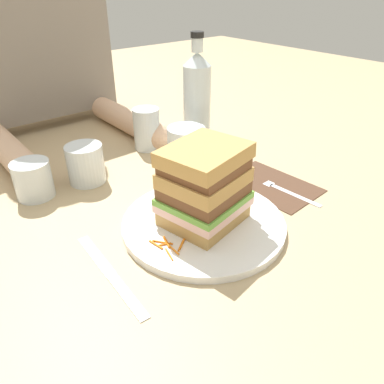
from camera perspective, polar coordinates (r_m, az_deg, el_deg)
name	(u,v)px	position (r m, az deg, el deg)	size (l,w,h in m)	color
ground_plane	(195,220)	(0.63, 0.43, -4.38)	(3.00, 3.00, 0.00)	tan
main_plate	(204,223)	(0.61, 1.81, -4.83)	(0.27, 0.27, 0.01)	white
sandwich	(205,186)	(0.57, 1.95, 0.91)	(0.14, 0.13, 0.13)	tan
carrot_shred_0	(163,242)	(0.56, -4.57, -7.77)	(0.00, 0.00, 0.03)	orange
carrot_shred_1	(181,245)	(0.55, -1.65, -8.18)	(0.00, 0.00, 0.03)	orange
carrot_shred_2	(174,250)	(0.55, -2.85, -8.93)	(0.00, 0.00, 0.03)	orange
carrot_shred_3	(167,242)	(0.56, -3.94, -7.74)	(0.00, 0.00, 0.03)	orange
carrot_shred_4	(169,254)	(0.54, -3.55, -9.62)	(0.00, 0.00, 0.03)	orange
carrot_shred_5	(156,245)	(0.56, -5.61, -8.11)	(0.00, 0.00, 0.03)	orange
carrot_shred_6	(164,245)	(0.56, -4.40, -8.11)	(0.00, 0.00, 0.02)	orange
carrot_shred_7	(234,191)	(0.69, 6.50, 0.21)	(0.00, 0.00, 0.03)	orange
carrot_shred_8	(228,195)	(0.68, 5.58, -0.40)	(0.00, 0.00, 0.03)	orange
carrot_shred_9	(226,197)	(0.67, 5.34, -0.82)	(0.00, 0.00, 0.02)	orange
carrot_shred_10	(244,197)	(0.67, 7.99, -0.83)	(0.00, 0.00, 0.02)	orange
carrot_shred_11	(237,199)	(0.66, 6.93, -1.14)	(0.00, 0.00, 0.02)	orange
carrot_shred_12	(232,202)	(0.65, 6.26, -1.54)	(0.00, 0.00, 0.03)	orange
carrot_shred_13	(237,197)	(0.67, 7.04, -0.72)	(0.00, 0.00, 0.02)	orange
carrot_shred_14	(226,195)	(0.67, 5.30, -0.51)	(0.00, 0.00, 0.02)	orange
carrot_shred_15	(224,200)	(0.66, 5.00, -1.30)	(0.00, 0.00, 0.03)	orange
carrot_shred_16	(242,196)	(0.67, 7.69, -0.66)	(0.00, 0.00, 0.02)	orange
napkin_dark	(271,184)	(0.75, 12.13, 1.15)	(0.12, 0.18, 0.00)	#4C3323
fork	(281,187)	(0.73, 13.56, 0.72)	(0.03, 0.17, 0.00)	silver
knife	(112,275)	(0.54, -12.33, -12.51)	(0.03, 0.20, 0.00)	silver
juice_glass	(186,147)	(0.81, -0.89, 7.01)	(0.08, 0.08, 0.08)	white
water_bottle	(197,98)	(0.89, 0.75, 14.34)	(0.06, 0.06, 0.25)	silver
empty_tumbler_0	(86,164)	(0.76, -16.14, 4.21)	(0.07, 0.07, 0.08)	silver
empty_tumbler_1	(147,129)	(0.88, -7.00, 9.67)	(0.06, 0.06, 0.10)	silver
empty_tumbler_2	(33,180)	(0.74, -23.40, 1.78)	(0.07, 0.07, 0.07)	silver
diner_across	(23,5)	(1.04, -24.70, 24.77)	(0.40, 0.47, 0.62)	#DBAD89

